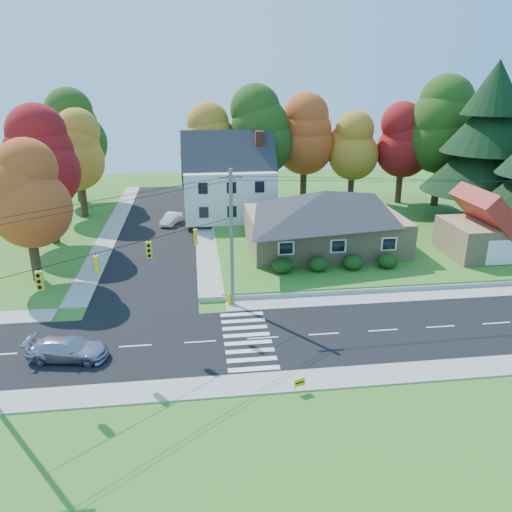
{
  "coord_description": "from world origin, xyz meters",
  "views": [
    {
      "loc": [
        -4.0,
        -27.93,
        15.76
      ],
      "look_at": [
        0.58,
        8.0,
        2.7
      ],
      "focal_mm": 35.0,
      "sensor_mm": 36.0,
      "label": 1
    }
  ],
  "objects": [
    {
      "name": "ground",
      "position": [
        0.0,
        0.0,
        0.0
      ],
      "size": [
        120.0,
        120.0,
        0.0
      ],
      "primitive_type": "plane",
      "color": "#3D7923"
    },
    {
      "name": "tree_west_3",
      "position": [
        -19.0,
        40.0,
        9.11
      ],
      "size": [
        7.84,
        7.84,
        14.6
      ],
      "color": "#3F2A19",
      "rests_on": "ground"
    },
    {
      "name": "tree_lot_4",
      "position": [
        22.0,
        32.0,
        8.31
      ],
      "size": [
        6.72,
        6.72,
        12.51
      ],
      "color": "#3F2A19",
      "rests_on": "lawn"
    },
    {
      "name": "lawn",
      "position": [
        13.0,
        21.0,
        0.25
      ],
      "size": [
        30.0,
        30.0,
        0.5
      ],
      "primitive_type": "cube",
      "color": "#3D7923",
      "rests_on": "ground"
    },
    {
      "name": "tree_lot_3",
      "position": [
        16.0,
        33.0,
        7.65
      ],
      "size": [
        6.16,
        6.16,
        11.47
      ],
      "color": "#3F2A19",
      "rests_on": "lawn"
    },
    {
      "name": "yard_sign",
      "position": [
        1.12,
        -5.98,
        0.58
      ],
      "size": [
        0.62,
        0.24,
        0.81
      ],
      "color": "black",
      "rests_on": "ground"
    },
    {
      "name": "sidewalk_north",
      "position": [
        0.0,
        5.0,
        0.04
      ],
      "size": [
        90.0,
        2.0,
        0.08
      ],
      "primitive_type": "cube",
      "color": "#9C9A90",
      "rests_on": "ground"
    },
    {
      "name": "hedge_row",
      "position": [
        7.5,
        9.8,
        1.14
      ],
      "size": [
        10.7,
        1.7,
        1.27
      ],
      "color": "#163A10",
      "rests_on": "lawn"
    },
    {
      "name": "tree_lot_1",
      "position": [
        4.0,
        33.0,
        9.61
      ],
      "size": [
        7.84,
        7.84,
        14.6
      ],
      "color": "#3F2A19",
      "rests_on": "lawn"
    },
    {
      "name": "fire_hydrant",
      "position": [
        -1.77,
        5.22,
        0.43
      ],
      "size": [
        0.52,
        0.4,
        0.91
      ],
      "color": "#FFF304",
      "rests_on": "ground"
    },
    {
      "name": "silver_sedan",
      "position": [
        -11.74,
        -1.03,
        0.7
      ],
      "size": [
        4.93,
        2.65,
        1.36
      ],
      "primitive_type": "imported",
      "rotation": [
        0.0,
        0.0,
        1.4
      ],
      "color": "#A4A2B8",
      "rests_on": "road_main"
    },
    {
      "name": "tree_lot_0",
      "position": [
        -2.0,
        34.0,
        8.31
      ],
      "size": [
        6.72,
        6.72,
        12.51
      ],
      "color": "#3F2A19",
      "rests_on": "lawn"
    },
    {
      "name": "road_cross",
      "position": [
        -8.0,
        26.0,
        0.01
      ],
      "size": [
        8.0,
        44.0,
        0.02
      ],
      "primitive_type": "cube",
      "color": "black",
      "rests_on": "ground"
    },
    {
      "name": "white_car",
      "position": [
        -6.63,
        27.14,
        0.65
      ],
      "size": [
        2.57,
        4.03,
        1.25
      ],
      "primitive_type": "imported",
      "rotation": [
        0.0,
        0.0,
        -0.36
      ],
      "color": "silver",
      "rests_on": "road_cross"
    },
    {
      "name": "tree_west_1",
      "position": [
        -18.0,
        22.0,
        8.46
      ],
      "size": [
        7.28,
        7.28,
        13.56
      ],
      "color": "#3F2A19",
      "rests_on": "ground"
    },
    {
      "name": "road_main",
      "position": [
        0.0,
        0.0,
        0.01
      ],
      "size": [
        90.0,
        8.0,
        0.02
      ],
      "primitive_type": "cube",
      "color": "black",
      "rests_on": "ground"
    },
    {
      "name": "sidewalk_south",
      "position": [
        0.0,
        -5.0,
        0.04
      ],
      "size": [
        90.0,
        2.0,
        0.08
      ],
      "primitive_type": "cube",
      "color": "#9C9A90",
      "rests_on": "ground"
    },
    {
      "name": "tree_west_2",
      "position": [
        -17.0,
        32.0,
        7.81
      ],
      "size": [
        6.72,
        6.72,
        12.51
      ],
      "color": "#3F2A19",
      "rests_on": "ground"
    },
    {
      "name": "colonial_house",
      "position": [
        0.04,
        28.0,
        4.58
      ],
      "size": [
        10.4,
        8.4,
        9.6
      ],
      "color": "silver",
      "rests_on": "lawn"
    },
    {
      "name": "tree_west_0",
      "position": [
        -17.0,
        12.0,
        7.15
      ],
      "size": [
        6.16,
        6.16,
        11.47
      ],
      "color": "#3F2A19",
      "rests_on": "ground"
    },
    {
      "name": "traffic_infrastructure",
      "position": [
        -0.15,
        1.35,
        5.15
      ],
      "size": [
        38.1,
        10.66,
        10.0
      ],
      "color": "#666059",
      "rests_on": "ground"
    },
    {
      "name": "tree_lot_2",
      "position": [
        10.0,
        34.0,
        8.96
      ],
      "size": [
        7.28,
        7.28,
        13.56
      ],
      "color": "#3F2A19",
      "rests_on": "lawn"
    },
    {
      "name": "tree_lot_5",
      "position": [
        26.0,
        30.0,
        10.27
      ],
      "size": [
        8.4,
        8.4,
        15.64
      ],
      "color": "#3F2A19",
      "rests_on": "lawn"
    },
    {
      "name": "ranch_house",
      "position": [
        8.0,
        16.0,
        3.27
      ],
      "size": [
        14.6,
        10.6,
        5.4
      ],
      "color": "tan",
      "rests_on": "lawn"
    },
    {
      "name": "garage",
      "position": [
        22.0,
        11.99,
        2.84
      ],
      "size": [
        7.3,
        6.3,
        4.6
      ],
      "color": "tan",
      "rests_on": "lawn"
    },
    {
      "name": "conifer_east_a",
      "position": [
        27.0,
        22.0,
        9.39
      ],
      "size": [
        12.8,
        12.8,
        16.96
      ],
      "color": "#3F2A19",
      "rests_on": "lawn"
    }
  ]
}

